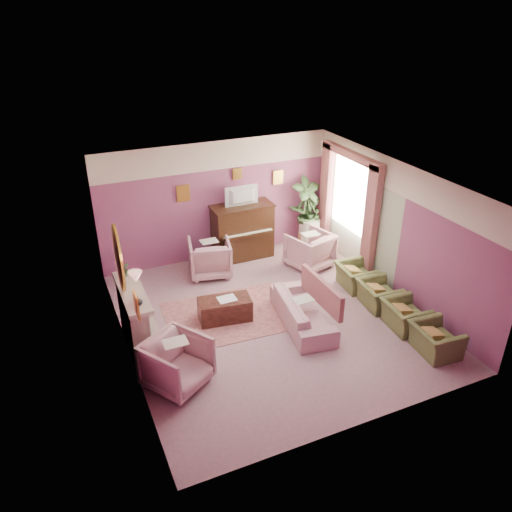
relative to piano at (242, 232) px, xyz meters
name	(u,v)px	position (x,y,z in m)	size (l,w,h in m)	color
floor	(272,318)	(-0.50, -2.68, -0.65)	(5.50, 6.00, 0.01)	gray
ceiling	(274,182)	(-0.50, -2.68, 2.15)	(5.50, 6.00, 0.01)	beige
wall_back	(217,201)	(-0.50, 0.32, 0.75)	(5.50, 0.02, 2.80)	#72426E
wall_front	(369,348)	(-0.50, -5.68, 0.75)	(5.50, 0.02, 2.80)	#72426E
wall_left	(121,286)	(-3.25, -2.68, 0.75)	(0.02, 6.00, 2.80)	#72426E
wall_right	(395,230)	(2.25, -2.68, 0.75)	(0.02, 6.00, 2.80)	#72426E
picture_rail_band	(215,156)	(-0.50, 0.31, 1.82)	(5.50, 0.01, 0.65)	beige
stripe_panel	(356,222)	(2.23, -1.38, 0.42)	(0.01, 3.00, 2.15)	#AEB99B
fireplace_surround	(134,320)	(-3.09, -2.48, -0.10)	(0.30, 1.40, 1.10)	#B6A491
fireplace_inset	(140,326)	(-2.99, -2.48, -0.25)	(0.18, 0.72, 0.68)	black
fire_ember	(144,334)	(-2.95, -2.48, -0.43)	(0.06, 0.54, 0.10)	orange
mantel_shelf	(132,292)	(-3.06, -2.48, 0.47)	(0.40, 1.55, 0.07)	#B6A491
hearth	(148,342)	(-2.89, -2.48, -0.64)	(0.55, 1.50, 0.02)	#B6A491
mirror_frame	(119,258)	(-3.20, -2.48, 1.15)	(0.04, 0.72, 1.20)	gold
mirror_glass	(120,258)	(-3.17, -2.48, 1.15)	(0.01, 0.60, 1.06)	silver
sconce_shade	(136,277)	(-3.12, -3.53, 1.33)	(0.20, 0.20, 0.16)	#EEA189
piano	(242,232)	(0.00, 0.00, 0.00)	(1.40, 0.60, 1.30)	black
piano_keyshelf	(248,235)	(0.00, -0.35, 0.07)	(1.30, 0.12, 0.06)	black
piano_keys	(248,233)	(0.00, -0.35, 0.11)	(1.20, 0.08, 0.02)	silver
piano_top	(242,206)	(0.00, 0.00, 0.66)	(1.45, 0.65, 0.04)	black
television	(243,195)	(0.00, -0.05, 0.95)	(0.80, 0.12, 0.48)	black
print_back_left	(183,193)	(-1.30, 0.28, 1.07)	(0.30, 0.03, 0.38)	gold
print_back_right	(278,177)	(1.05, 0.28, 1.13)	(0.26, 0.03, 0.34)	gold
print_back_mid	(237,174)	(0.00, 0.28, 1.35)	(0.22, 0.03, 0.26)	gold
print_left_wall	(136,305)	(-3.21, -3.88, 1.07)	(0.03, 0.28, 0.36)	gold
window_blind	(351,192)	(2.20, -1.13, 1.05)	(0.03, 1.40, 1.80)	beige
curtain_left	(371,224)	(2.12, -2.05, 0.65)	(0.16, 0.34, 2.60)	#914F52
curtain_right	(326,196)	(2.12, -0.21, 0.65)	(0.16, 0.34, 2.60)	#914F52
pelmet	(352,155)	(2.12, -1.13, 1.91)	(0.16, 2.20, 0.16)	#914F52
mantel_plant	(125,269)	(-3.05, -1.93, 0.64)	(0.16, 0.16, 0.28)	#32532A
mantel_vase	(138,301)	(-3.05, -2.98, 0.58)	(0.16, 0.16, 0.16)	beige
area_rug	(231,315)	(-1.19, -2.25, -0.64)	(2.50, 1.80, 0.01)	#A65F5F
coffee_table	(225,309)	(-1.34, -2.33, -0.43)	(1.00, 0.50, 0.45)	#3A1B14
table_paper	(227,299)	(-1.29, -2.33, -0.20)	(0.35, 0.28, 0.01)	white
sofa	(303,306)	(-0.03, -3.06, -0.27)	(0.63, 1.88, 0.76)	#C7949B
sofa_throw	(322,292)	(0.37, -3.06, -0.05)	(0.09, 1.42, 0.52)	#914F52
floral_armchair_left	(210,256)	(-1.01, -0.51, -0.18)	(0.89, 0.89, 0.93)	#C7949B
floral_armchair_right	(310,248)	(1.23, -1.09, -0.18)	(0.89, 0.89, 0.93)	#C7949B
floral_armchair_front	(177,361)	(-2.68, -3.75, -0.18)	(0.89, 0.89, 0.93)	#C7949B
olive_chair_a	(436,336)	(1.66, -4.78, -0.30)	(0.57, 0.81, 0.70)	#5D6936
olive_chair_b	(405,312)	(1.66, -3.96, -0.30)	(0.57, 0.81, 0.70)	#5D6936
olive_chair_c	(379,291)	(1.66, -3.14, -0.30)	(0.57, 0.81, 0.70)	#5D6936
olive_chair_d	(356,273)	(1.66, -2.32, -0.30)	(0.57, 0.81, 0.70)	#5D6936
side_table	(309,232)	(1.80, -0.05, -0.30)	(0.52, 0.52, 0.70)	silver
side_plant_big	(310,213)	(1.80, -0.05, 0.22)	(0.30, 0.30, 0.34)	#32532A
side_plant_small	(316,214)	(1.92, -0.15, 0.19)	(0.16, 0.16, 0.28)	#32532A
palm_pot	(304,238)	(1.69, -0.01, -0.48)	(0.34, 0.34, 0.34)	#9D6C45
palm_plant	(306,206)	(1.69, -0.01, 0.41)	(0.76, 0.76, 1.44)	#32532A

